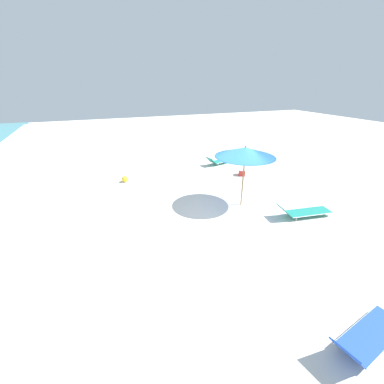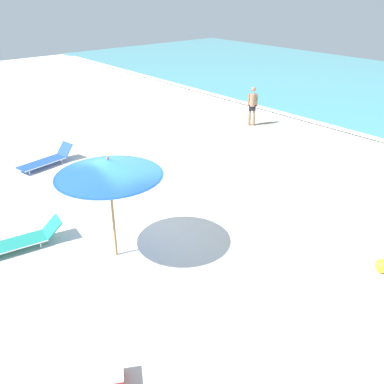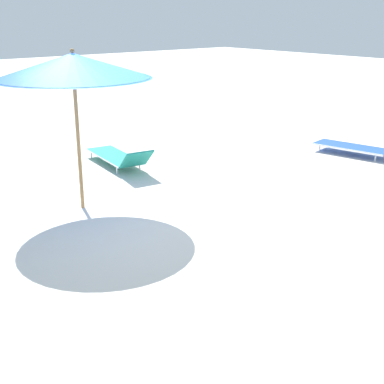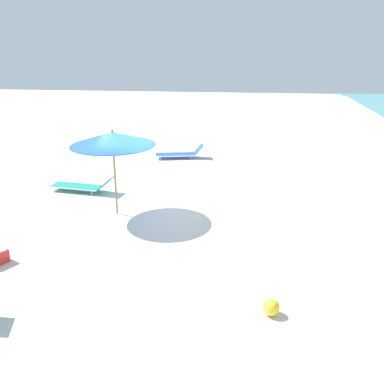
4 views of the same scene
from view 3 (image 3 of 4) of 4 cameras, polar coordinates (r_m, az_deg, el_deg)
The scene contains 4 objects.
ground_plane at distance 8.49m, azimuth -6.53°, elevation -3.38°, with size 60.00×60.00×0.16m.
beach_umbrella at distance 8.57m, azimuth -12.57°, elevation 12.94°, with size 2.43×2.43×2.56m.
sun_lounger_beside_umbrella at distance 12.62m, azimuth 17.62°, elevation 4.66°, with size 0.97×2.13×0.61m.
sun_lounger_near_water_left at distance 11.29m, azimuth -7.82°, elevation 3.75°, with size 0.90×2.25×0.56m.
Camera 3 is at (4.25, 6.64, 3.10)m, focal length 50.00 mm.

